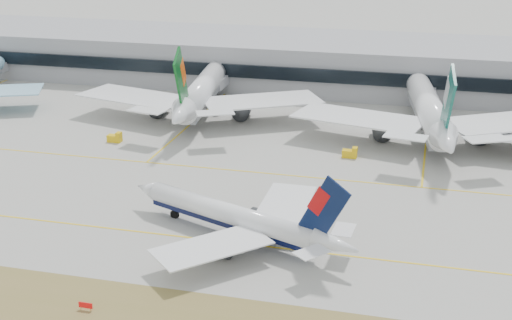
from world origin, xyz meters
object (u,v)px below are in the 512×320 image
(widebody_cathay, at_px, (430,113))
(terminal, at_px, (328,62))
(taxiing_airliner, at_px, (238,218))
(widebody_eva, at_px, (201,93))

(widebody_cathay, distance_m, terminal, 60.49)
(taxiing_airliner, height_order, terminal, taxiing_airliner)
(terminal, bearing_deg, widebody_cathay, -55.72)
(widebody_cathay, bearing_deg, widebody_eva, 76.87)
(taxiing_airliner, distance_m, widebody_cathay, 75.17)
(taxiing_airliner, bearing_deg, widebody_cathay, -93.18)
(widebody_eva, xyz_separation_m, terminal, (28.98, 44.80, 0.84))
(widebody_cathay, bearing_deg, taxiing_airliner, 146.52)
(terminal, bearing_deg, widebody_eva, -122.90)
(taxiing_airliner, relative_size, terminal, 0.17)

